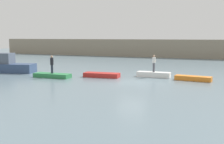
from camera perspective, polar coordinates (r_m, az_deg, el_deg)
name	(u,v)px	position (r m, az deg, el deg)	size (l,w,h in m)	color
ground_plane	(132,82)	(23.80, 4.14, -2.18)	(120.00, 120.00, 0.00)	slate
embankment_wall	(182,49)	(52.13, 14.35, 4.69)	(80.00, 1.20, 3.41)	gray
motorboat	(8,66)	(32.53, -20.85, 1.24)	(6.06, 3.23, 2.13)	#33476B
rowboat_green	(52,75)	(27.22, -12.30, -0.70)	(3.71, 1.11, 0.40)	#2D7F47
rowboat_red	(102,75)	(26.84, -2.14, -0.62)	(3.49, 1.18, 0.43)	red
rowboat_white	(154,74)	(27.19, 8.64, -0.51)	(3.22, 0.94, 0.51)	white
rowboat_orange	(193,78)	(25.80, 16.49, -1.26)	(3.20, 0.93, 0.42)	orange
person_white_shirt	(154,63)	(27.05, 8.69, 1.96)	(0.32, 0.32, 1.67)	#4C4C56
person_dark_shirt	(52,63)	(27.08, -12.37, 1.76)	(0.32, 0.32, 1.74)	#232838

